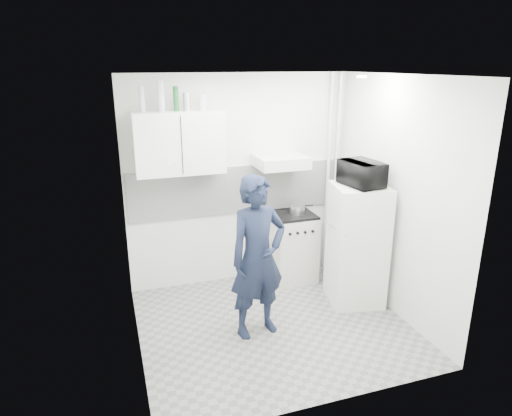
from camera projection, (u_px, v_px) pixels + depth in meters
name	position (u px, v px, depth m)	size (l,w,h in m)	color
floor	(273.00, 325.00, 4.93)	(2.80, 2.80, 0.00)	gray
ceiling	(277.00, 75.00, 4.13)	(2.80, 2.80, 0.00)	white
wall_back	(239.00, 181.00, 5.66)	(2.80, 2.80, 0.00)	silver
wall_left	(130.00, 226.00, 4.11)	(2.60, 2.60, 0.00)	silver
wall_right	(395.00, 198.00, 4.95)	(2.60, 2.60, 0.00)	silver
person	(258.00, 257.00, 4.57)	(0.62, 0.41, 1.69)	black
stove	(292.00, 247.00, 5.89)	(0.54, 0.54, 0.86)	silver
fridge	(357.00, 245.00, 5.24)	(0.58, 0.58, 1.41)	white
stove_top	(293.00, 215.00, 5.75)	(0.52, 0.52, 0.03)	black
saucepan	(297.00, 209.00, 5.73)	(0.19, 0.19, 0.11)	silver
microwave	(362.00, 174.00, 4.99)	(0.34, 0.50, 0.27)	black
bottle_a	(141.00, 99.00, 4.85)	(0.06, 0.06, 0.27)	#B2B7BC
bottle_c	(161.00, 96.00, 4.90)	(0.08, 0.08, 0.33)	#B2B7BC
bottle_d	(176.00, 99.00, 4.96)	(0.06, 0.06, 0.26)	#144C1E
canister_a	(186.00, 102.00, 5.00)	(0.08, 0.08, 0.20)	silver
canister_b	(202.00, 102.00, 5.06)	(0.09, 0.09, 0.18)	#B2B7BC
upper_cabinet	(179.00, 143.00, 5.11)	(1.00, 0.35, 0.70)	white
range_hood	(281.00, 162.00, 5.49)	(0.60, 0.50, 0.14)	silver
backsplash	(240.00, 189.00, 5.68)	(2.74, 0.03, 0.60)	white
pipe_a	(336.00, 175.00, 5.98)	(0.05, 0.05, 2.60)	silver
pipe_b	(328.00, 176.00, 5.94)	(0.04, 0.04, 2.60)	silver
ceiling_spot_fixture	(362.00, 77.00, 4.62)	(0.10, 0.10, 0.02)	white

